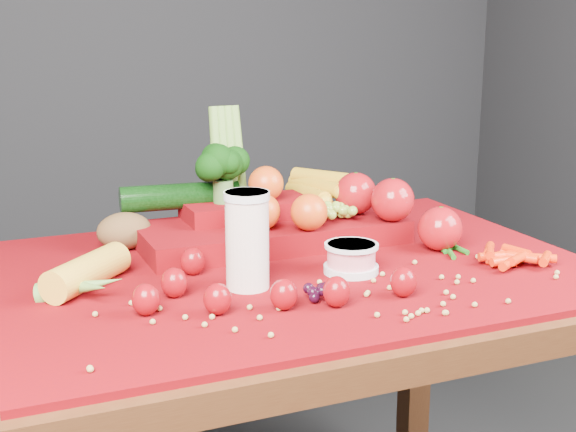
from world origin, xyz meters
name	(u,v)px	position (x,y,z in m)	size (l,w,h in m)	color
table	(292,321)	(0.00, 0.00, 0.66)	(1.10, 0.80, 0.75)	#381A0C
red_cloth	(292,269)	(0.00, 0.00, 0.76)	(1.05, 0.75, 0.01)	#660305
milk_glass	(247,237)	(-0.12, -0.08, 0.85)	(0.08, 0.08, 0.16)	silver
yogurt_bowl	(351,257)	(0.08, -0.08, 0.79)	(0.10, 0.10, 0.05)	silver
strawberry_scatter	(250,285)	(-0.13, -0.15, 0.79)	(0.44, 0.28, 0.05)	maroon
dark_grape_cluster	(320,291)	(-0.03, -0.18, 0.78)	(0.06, 0.05, 0.03)	black
soybean_scatter	(342,298)	(0.00, -0.20, 0.77)	(0.84, 0.24, 0.01)	tan
corn_ear	(82,282)	(-0.37, -0.01, 0.78)	(0.25, 0.26, 0.06)	yellow
potato	(124,231)	(-0.26, 0.22, 0.80)	(0.11, 0.08, 0.07)	#53361D
baby_carrot_pile	(515,255)	(0.38, -0.14, 0.78)	(0.17, 0.17, 0.03)	red
green_bean_pile	(444,245)	(0.32, -0.01, 0.77)	(0.14, 0.12, 0.01)	#196316
produce_mound	(285,213)	(0.05, 0.15, 0.82)	(0.60, 0.36, 0.27)	#660305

